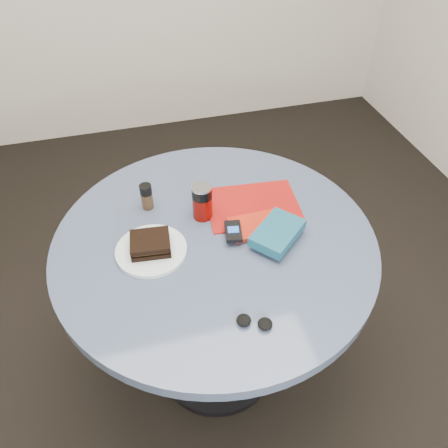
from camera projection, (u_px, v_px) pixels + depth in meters
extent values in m
plane|color=black|center=(217.00, 361.00, 1.87)|extent=(4.00, 4.00, 0.00)
cylinder|color=black|center=(217.00, 359.00, 1.85)|extent=(0.48, 0.48, 0.03)
cylinder|color=black|center=(216.00, 310.00, 1.61)|extent=(0.11, 0.11, 0.68)
cylinder|color=#3C4964|center=(215.00, 242.00, 1.36)|extent=(1.00, 1.00, 0.04)
cylinder|color=white|center=(151.00, 250.00, 1.30)|extent=(0.23, 0.23, 0.01)
cube|color=black|center=(151.00, 247.00, 1.29)|extent=(0.12, 0.11, 0.02)
cube|color=#3A2516|center=(150.00, 244.00, 1.28)|extent=(0.11, 0.09, 0.01)
cube|color=black|center=(150.00, 241.00, 1.27)|extent=(0.12, 0.11, 0.02)
cylinder|color=#6E0A05|center=(202.00, 207.00, 1.39)|extent=(0.08, 0.08, 0.08)
cylinder|color=black|center=(202.00, 192.00, 1.35)|extent=(0.08, 0.08, 0.03)
cylinder|color=silver|center=(202.00, 187.00, 1.34)|extent=(0.08, 0.08, 0.01)
cylinder|color=#3D2B1A|center=(147.00, 200.00, 1.43)|extent=(0.05, 0.05, 0.06)
cylinder|color=black|center=(146.00, 190.00, 1.40)|extent=(0.05, 0.05, 0.03)
cube|color=maroon|center=(253.00, 205.00, 1.46)|extent=(0.32, 0.25, 0.01)
cube|color=#AE200D|center=(256.00, 226.00, 1.37)|extent=(0.16, 0.11, 0.01)
cube|color=navy|center=(277.00, 233.00, 1.31)|extent=(0.20, 0.19, 0.03)
cube|color=black|center=(233.00, 231.00, 1.33)|extent=(0.06, 0.09, 0.01)
cube|color=#234FAF|center=(233.00, 230.00, 1.33)|extent=(0.04, 0.03, 0.00)
ellipsoid|color=black|center=(244.00, 320.00, 1.12)|extent=(0.05, 0.05, 0.02)
ellipsoid|color=black|center=(265.00, 324.00, 1.11)|extent=(0.05, 0.05, 0.02)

